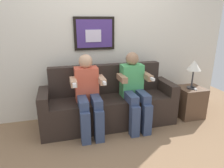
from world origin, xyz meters
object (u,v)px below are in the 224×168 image
person_on_left (88,92)px  table_lamp (194,67)px  spare_remote_on_table (194,88)px  side_table_right (189,102)px  person_on_right (134,88)px  couch (109,105)px

person_on_left → table_lamp: bearing=1.2°
table_lamp → spare_remote_on_table: 0.35m
person_on_left → spare_remote_on_table: size_ratio=8.54×
side_table_right → spare_remote_on_table: 0.27m
person_on_left → person_on_right: bearing=0.0°
side_table_right → couch: bearing=175.5°
table_lamp → side_table_right: bearing=55.1°
person_on_right → side_table_right: (1.02, 0.06, -0.36)m
person_on_right → spare_remote_on_table: (1.01, -0.01, -0.10)m
couch → table_lamp: size_ratio=4.37×
table_lamp → spare_remote_on_table: size_ratio=3.54×
spare_remote_on_table → table_lamp: bearing=109.0°
side_table_right → table_lamp: bearing=-124.9°
side_table_right → table_lamp: table_lamp is taller
couch → person_on_left: (-0.34, -0.17, 0.29)m
spare_remote_on_table → couch: bearing=172.6°
side_table_right → spare_remote_on_table: spare_remote_on_table is taller
person_on_right → table_lamp: person_on_right is taller
couch → person_on_left: size_ratio=1.81×
person_on_left → table_lamp: (1.67, 0.03, 0.25)m
side_table_right → spare_remote_on_table: bearing=-94.3°
side_table_right → table_lamp: (-0.02, -0.03, 0.61)m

